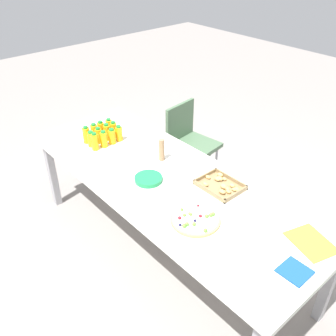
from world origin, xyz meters
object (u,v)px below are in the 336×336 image
(juice_bottle_4, at_px, (99,136))
(juice_bottle_10, at_px, (114,130))
(party_table, at_px, (165,184))
(juice_bottle_5, at_px, (104,139))
(cardboard_tube, at_px, (162,150))
(juice_bottle_11, at_px, (119,134))
(plate_stack, at_px, (148,179))
(juice_bottle_1, at_px, (91,139))
(snack_tray, at_px, (221,185))
(paper_folder, at_px, (311,242))
(juice_bottle_7, at_px, (107,132))
(juice_bottle_0, at_px, (86,135))
(juice_bottle_3, at_px, (94,132))
(napkin_stack, at_px, (295,271))
(chair_far_left, at_px, (189,139))
(fruit_pizza, at_px, (195,219))
(juice_bottle_9, at_px, (109,127))
(juice_bottle_2, at_px, (95,142))
(juice_bottle_6, at_px, (101,130))
(juice_bottle_8, at_px, (112,137))

(juice_bottle_4, distance_m, juice_bottle_10, 0.15)
(party_table, bearing_deg, juice_bottle_5, -172.96)
(cardboard_tube, bearing_deg, juice_bottle_11, -171.81)
(plate_stack, bearing_deg, juice_bottle_1, -176.79)
(snack_tray, height_order, paper_folder, snack_tray)
(juice_bottle_7, relative_size, cardboard_tube, 0.85)
(juice_bottle_10, bearing_deg, snack_tray, 7.85)
(juice_bottle_0, relative_size, juice_bottle_3, 1.00)
(napkin_stack, distance_m, cardboard_tube, 1.31)
(party_table, xyz_separation_m, juice_bottle_3, (-0.82, -0.07, 0.12))
(juice_bottle_3, xyz_separation_m, juice_bottle_11, (0.15, 0.15, -0.00))
(juice_bottle_1, relative_size, juice_bottle_3, 0.91)
(party_table, distance_m, chair_far_left, 1.02)
(paper_folder, bearing_deg, juice_bottle_3, -171.54)
(fruit_pizza, xyz_separation_m, napkin_stack, (0.62, 0.11, -0.01))
(juice_bottle_0, height_order, juice_bottle_9, same)
(cardboard_tube, distance_m, paper_folder, 1.24)
(juice_bottle_10, height_order, snack_tray, juice_bottle_10)
(juice_bottle_1, bearing_deg, chair_far_left, 81.16)
(juice_bottle_9, distance_m, paper_folder, 1.85)
(juice_bottle_2, bearing_deg, paper_folder, 11.99)
(party_table, bearing_deg, juice_bottle_9, 175.13)
(juice_bottle_4, distance_m, juice_bottle_5, 0.08)
(party_table, bearing_deg, juice_bottle_10, 174.80)
(juice_bottle_10, height_order, fruit_pizza, juice_bottle_10)
(juice_bottle_1, bearing_deg, juice_bottle_7, 90.41)
(juice_bottle_6, relative_size, napkin_stack, 0.97)
(party_table, relative_size, paper_folder, 9.42)
(juice_bottle_5, bearing_deg, juice_bottle_8, 93.94)
(juice_bottle_11, height_order, fruit_pizza, juice_bottle_11)
(party_table, height_order, juice_bottle_1, juice_bottle_1)
(juice_bottle_2, distance_m, plate_stack, 0.62)
(chair_far_left, distance_m, plate_stack, 1.09)
(juice_bottle_5, bearing_deg, juice_bottle_7, 134.78)
(juice_bottle_5, xyz_separation_m, juice_bottle_7, (-0.08, 0.08, 0.00))
(juice_bottle_3, xyz_separation_m, juice_bottle_6, (-0.00, 0.07, 0.00))
(fruit_pizza, bearing_deg, juice_bottle_9, 169.69)
(juice_bottle_1, bearing_deg, juice_bottle_3, 135.22)
(juice_bottle_2, bearing_deg, chair_far_left, 85.37)
(juice_bottle_0, xyz_separation_m, juice_bottle_10, (0.07, 0.22, -0.00))
(juice_bottle_9, distance_m, juice_bottle_11, 0.14)
(juice_bottle_0, relative_size, juice_bottle_4, 1.05)
(juice_bottle_0, distance_m, snack_tray, 1.21)
(juice_bottle_4, distance_m, juice_bottle_9, 0.16)
(chair_far_left, distance_m, juice_bottle_1, 1.01)
(juice_bottle_6, bearing_deg, cardboard_tube, 13.41)
(juice_bottle_11, height_order, napkin_stack, juice_bottle_11)
(juice_bottle_6, bearing_deg, juice_bottle_11, 28.18)
(juice_bottle_7, distance_m, snack_tray, 1.10)
(juice_bottle_4, bearing_deg, snack_tray, 15.32)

